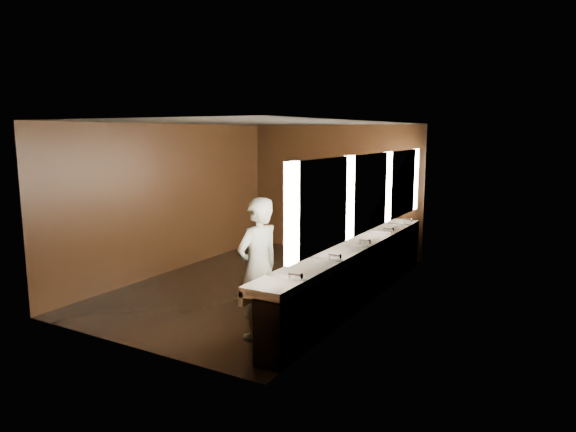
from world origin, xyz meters
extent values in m
plane|color=black|center=(0.00, 0.00, 0.00)|extent=(6.00, 6.00, 0.00)
cube|color=#2D2D2B|center=(0.00, 0.00, 2.80)|extent=(4.00, 6.00, 0.02)
cube|color=black|center=(0.00, 3.00, 1.40)|extent=(4.00, 0.02, 2.80)
cube|color=black|center=(0.00, -3.00, 1.40)|extent=(4.00, 0.02, 2.80)
cube|color=black|center=(-2.00, 0.00, 1.40)|extent=(0.02, 6.00, 2.80)
cube|color=black|center=(2.00, 0.00, 1.40)|extent=(0.02, 6.00, 2.80)
cube|color=black|center=(1.82, 0.00, 0.40)|extent=(0.36, 5.40, 0.81)
cube|color=white|center=(1.73, 0.00, 0.85)|extent=(0.55, 5.40, 0.12)
cube|color=white|center=(1.48, 0.00, 0.77)|extent=(0.06, 5.40, 0.18)
cylinder|color=silver|center=(1.91, -2.20, 0.99)|extent=(0.18, 0.04, 0.04)
cylinder|color=silver|center=(1.91, -1.10, 0.99)|extent=(0.18, 0.04, 0.04)
cylinder|color=silver|center=(1.91, 0.00, 0.99)|extent=(0.18, 0.04, 0.04)
cylinder|color=silver|center=(1.91, 1.10, 0.99)|extent=(0.18, 0.04, 0.04)
cylinder|color=silver|center=(1.91, 2.20, 0.99)|extent=(0.18, 0.04, 0.04)
cube|color=#FFEACE|center=(1.97, -2.40, 1.75)|extent=(0.06, 0.22, 1.15)
cube|color=white|center=(1.99, -1.60, 1.75)|extent=(0.03, 1.32, 1.15)
cube|color=#FFEACE|center=(1.97, -0.80, 1.75)|extent=(0.06, 0.23, 1.15)
cube|color=white|center=(1.99, 0.00, 1.75)|extent=(0.03, 1.32, 1.15)
cube|color=#FFEACE|center=(1.97, 0.80, 1.75)|extent=(0.06, 0.23, 1.15)
cube|color=white|center=(1.99, 1.60, 1.75)|extent=(0.03, 1.32, 1.15)
cube|color=#FFEACE|center=(1.97, 2.40, 1.75)|extent=(0.06, 0.22, 1.15)
imported|color=#88B1CB|center=(1.22, -1.93, 0.92)|extent=(0.59, 0.76, 1.83)
cylinder|color=black|center=(1.58, -0.19, 0.28)|extent=(0.47, 0.47, 0.57)
camera|label=1|loc=(4.72, -7.27, 2.64)|focal=32.00mm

